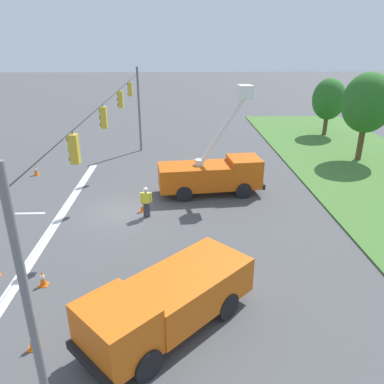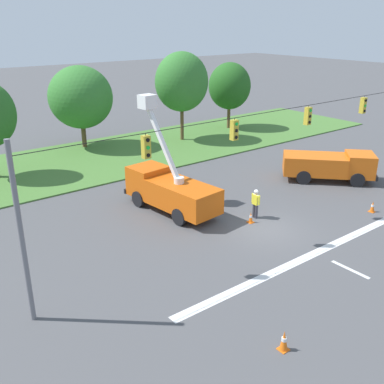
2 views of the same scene
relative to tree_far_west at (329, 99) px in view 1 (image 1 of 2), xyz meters
The scene contains 12 objects.
ground_plane 26.03m from the tree_far_west, 45.95° to the right, with size 200.00×200.00×0.00m, color #4C4C4F.
lane_markings 29.70m from the tree_far_west, 52.55° to the right, with size 17.60×15.25×0.01m.
signal_gantry 25.82m from the tree_far_west, 45.87° to the right, with size 26.20×0.33×7.20m.
tree_far_west is the anchor object (origin of this frame).
tree_west 8.66m from the tree_far_west, ahead, with size 4.03×3.86×7.03m.
utility_truck_bucket_lift 20.20m from the tree_far_west, 40.39° to the right, with size 2.94×6.80×6.79m.
utility_truck_support_near 31.67m from the tree_far_west, 29.57° to the right, with size 6.10×6.26×2.10m.
road_worker 25.33m from the tree_far_west, 42.44° to the right, with size 0.26×0.65×1.77m.
traffic_cone_foreground_left 34.72m from the tree_far_west, 35.23° to the right, with size 0.36×0.36×0.68m.
traffic_cone_foreground_right 28.23m from the tree_far_west, 66.26° to the right, with size 0.36×0.36×0.80m.
traffic_cone_mid_right 32.52m from the tree_far_west, 39.87° to the right, with size 0.36×0.36×0.71m.
traffic_cone_lane_edge_b 25.15m from the tree_far_west, 44.03° to the right, with size 0.36×0.36×0.64m.
Camera 1 is at (19.80, 3.36, 9.30)m, focal length 35.00 mm.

